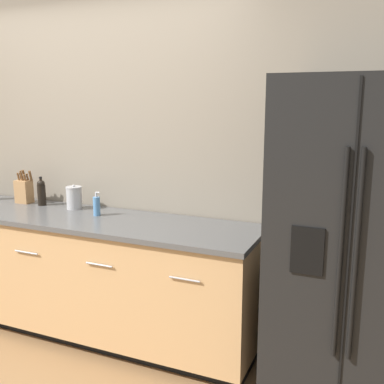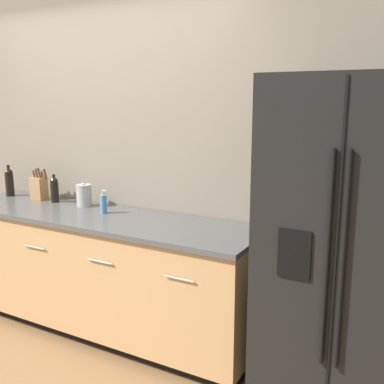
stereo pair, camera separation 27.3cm
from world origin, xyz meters
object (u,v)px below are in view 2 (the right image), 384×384
Objects in this scene: soap_dispenser at (103,204)px; knife_block at (39,188)px; refrigerator at (349,255)px; wine_bottle at (9,182)px; steel_canister at (84,195)px; oil_bottle at (55,189)px.

knife_block is at bearing 171.94° from soap_dispenser.
refrigerator is 6.86× the size of wine_bottle.
steel_canister reaches higher than soap_dispenser.
knife_block is at bearing 3.07° from wine_bottle.
wine_bottle is 0.54m from oil_bottle.
knife_block is 0.51m from steel_canister.
oil_bottle is at bearing -3.38° from knife_block.
refrigerator is at bearing -5.54° from oil_bottle.
refrigerator is 2.94m from wine_bottle.
wine_bottle is (-2.93, 0.23, 0.11)m from refrigerator.
knife_block is (-2.59, 0.24, 0.08)m from refrigerator.
oil_bottle is (0.54, 0.01, -0.02)m from wine_bottle.
knife_block is 0.80m from soap_dispenser.
oil_bottle reaches higher than soap_dispenser.
knife_block is 1.00× the size of wine_bottle.
refrigerator is 2.41m from oil_bottle.
refrigerator reaches higher than oil_bottle.
knife_block reaches higher than soap_dispenser.
soap_dispenser is at bearing 175.82° from refrigerator.
refrigerator is 8.07× the size of oil_bottle.
steel_canister is (0.51, -0.01, -0.01)m from knife_block.
soap_dispenser is (0.79, -0.11, -0.03)m from knife_block.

